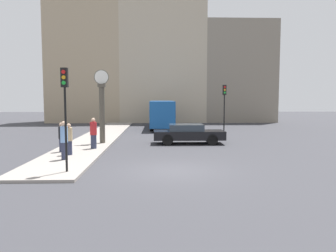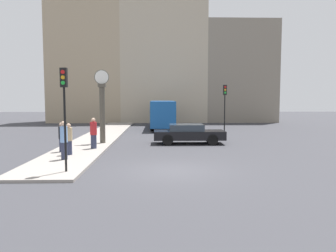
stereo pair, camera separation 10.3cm
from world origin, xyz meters
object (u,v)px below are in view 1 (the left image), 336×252
object	(u,v)px
pedestrian_black_jacket	(62,137)
street_clock	(102,108)
traffic_light_near	(65,98)
pedestrian_red_top	(93,133)
pedestrian_tan_coat	(69,139)
sedan_car	(188,133)
bus_distant	(162,113)
traffic_light_far	(224,100)
pedestrian_blue_stripe	(64,140)

from	to	relation	value
pedestrian_black_jacket	street_clock	bearing A→B (deg)	65.43
traffic_light_near	pedestrian_red_top	xyz separation A→B (m)	(-0.10, 6.05, -2.04)
pedestrian_black_jacket	pedestrian_tan_coat	world-z (taller)	pedestrian_tan_coat
sedan_car	pedestrian_red_top	bearing A→B (deg)	-154.91
bus_distant	street_clock	xyz separation A→B (m)	(-4.07, -11.81, 0.85)
pedestrian_tan_coat	bus_distant	bearing A→B (deg)	72.85
pedestrian_red_top	street_clock	bearing A→B (deg)	87.25
bus_distant	pedestrian_red_top	size ratio (longest dim) A/B	5.14
sedan_car	pedestrian_tan_coat	world-z (taller)	pedestrian_tan_coat
traffic_light_far	pedestrian_blue_stripe	world-z (taller)	traffic_light_far
sedan_car	bus_distant	xyz separation A→B (m)	(-1.62, 11.49, 0.89)
traffic_light_near	street_clock	world-z (taller)	street_clock
sedan_car	pedestrian_blue_stripe	bearing A→B (deg)	-136.83
traffic_light_far	pedestrian_blue_stripe	xyz separation A→B (m)	(-9.51, -8.89, -1.84)
street_clock	pedestrian_black_jacket	bearing A→B (deg)	-114.57
pedestrian_red_top	pedestrian_blue_stripe	bearing A→B (deg)	-102.10
bus_distant	sedan_car	bearing A→B (deg)	-81.97
bus_distant	pedestrian_red_top	xyz separation A→B (m)	(-4.18, -14.21, -0.57)
bus_distant	pedestrian_black_jacket	distance (m)	16.39
pedestrian_black_jacket	bus_distant	bearing A→B (deg)	69.67
traffic_light_near	traffic_light_far	world-z (taller)	traffic_light_near
traffic_light_near	traffic_light_far	xyz separation A→B (m)	(8.68, 11.53, -0.16)
pedestrian_black_jacket	pedestrian_blue_stripe	distance (m)	2.39
sedan_car	pedestrian_black_jacket	xyz separation A→B (m)	(-7.31, -3.87, 0.25)
sedan_car	bus_distant	size ratio (longest dim) A/B	0.51
sedan_car	pedestrian_tan_coat	xyz separation A→B (m)	(-6.66, -4.83, 0.24)
bus_distant	pedestrian_tan_coat	size ratio (longest dim) A/B	5.62
sedan_car	pedestrian_blue_stripe	size ratio (longest dim) A/B	2.56
bus_distant	pedestrian_black_jacket	bearing A→B (deg)	-110.33
bus_distant	pedestrian_tan_coat	bearing A→B (deg)	-107.15
traffic_light_near	pedestrian_tan_coat	world-z (taller)	traffic_light_near
sedan_car	pedestrian_red_top	world-z (taller)	pedestrian_red_top
pedestrian_black_jacket	pedestrian_tan_coat	distance (m)	1.17
sedan_car	pedestrian_blue_stripe	world-z (taller)	pedestrian_blue_stripe
pedestrian_blue_stripe	pedestrian_tan_coat	bearing A→B (deg)	95.43
pedestrian_tan_coat	pedestrian_red_top	xyz separation A→B (m)	(0.85, 2.12, 0.08)
street_clock	pedestrian_blue_stripe	size ratio (longest dim) A/B	2.59
traffic_light_far	street_clock	distance (m)	9.21
bus_distant	traffic_light_near	size ratio (longest dim) A/B	2.24
traffic_light_far	street_clock	bearing A→B (deg)	-160.46
pedestrian_blue_stripe	pedestrian_red_top	xyz separation A→B (m)	(0.73, 3.41, -0.04)
sedan_car	traffic_light_near	xyz separation A→B (m)	(-5.71, -8.77, 2.36)
bus_distant	pedestrian_blue_stripe	world-z (taller)	bus_distant
bus_distant	pedestrian_blue_stripe	xyz separation A→B (m)	(-4.91, -17.62, -0.53)
bus_distant	street_clock	world-z (taller)	street_clock
pedestrian_red_top	traffic_light_near	bearing A→B (deg)	-89.10
bus_distant	pedestrian_tan_coat	xyz separation A→B (m)	(-5.04, -16.32, -0.65)
street_clock	traffic_light_far	bearing A→B (deg)	19.54
traffic_light_far	pedestrian_tan_coat	world-z (taller)	traffic_light_far
street_clock	pedestrian_red_top	world-z (taller)	street_clock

